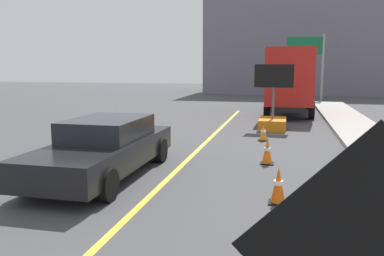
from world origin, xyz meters
name	(u,v)px	position (x,y,z in m)	size (l,w,h in m)	color
lane_center_stripe	(116,229)	(0.00, 6.00, 0.00)	(0.14, 36.00, 0.01)	yellow
arrow_board_trailer	(273,118)	(2.17, 17.24, 0.48)	(1.60, 1.81, 2.70)	orange
box_truck	(291,80)	(2.92, 23.04, 1.89)	(2.65, 7.73, 3.53)	black
pickup_car	(105,147)	(-1.56, 8.97, 0.70)	(2.01, 5.10, 1.38)	black
highway_guide_sign	(312,55)	(4.57, 31.99, 3.42)	(2.78, 0.39, 5.00)	gray
far_building_block	(305,42)	(4.42, 41.70, 4.94)	(18.76, 8.24, 9.87)	slate
traffic_cone_mid_lane	(278,185)	(2.55, 7.86, 0.36)	(0.36, 0.36, 0.73)	black
traffic_cone_far_lane	(267,151)	(2.21, 11.02, 0.35)	(0.36, 0.36, 0.72)	black
traffic_cone_curbside	(263,133)	(1.93, 14.51, 0.29)	(0.36, 0.36, 0.59)	black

